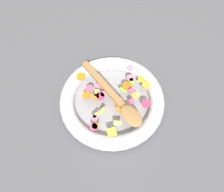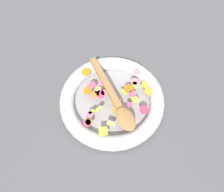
% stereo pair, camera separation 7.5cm
% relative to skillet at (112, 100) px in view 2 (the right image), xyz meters
% --- Properties ---
extents(ground_plane, '(4.00, 4.00, 0.00)m').
position_rel_skillet_xyz_m(ground_plane, '(0.00, 0.00, -0.02)').
color(ground_plane, '#4C4C51').
extents(skillet, '(0.37, 0.37, 0.05)m').
position_rel_skillet_xyz_m(skillet, '(0.00, 0.00, 0.00)').
color(skillet, gray).
rests_on(skillet, ground_plane).
extents(chopped_vegetables, '(0.29, 0.30, 0.01)m').
position_rel_skillet_xyz_m(chopped_vegetables, '(-0.01, 0.00, 0.03)').
color(chopped_vegetables, orange).
rests_on(chopped_vegetables, skillet).
extents(wooden_spoon, '(0.28, 0.20, 0.01)m').
position_rel_skillet_xyz_m(wooden_spoon, '(-0.02, 0.01, 0.04)').
color(wooden_spoon, olive).
rests_on(wooden_spoon, chopped_vegetables).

